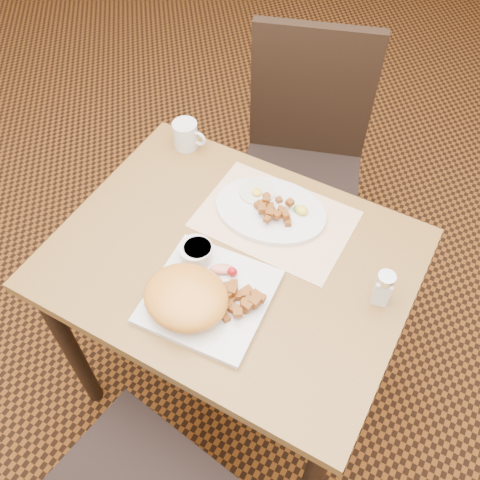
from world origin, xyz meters
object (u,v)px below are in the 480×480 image
(plate_oval, at_px, (271,210))
(table, at_px, (232,280))
(salt_shaker, at_px, (383,288))
(plate_square, at_px, (209,297))
(chair_far, at_px, (303,154))
(coffee_mug, at_px, (186,135))

(plate_oval, bearing_deg, table, -96.66)
(salt_shaker, bearing_deg, plate_square, -151.23)
(chair_far, xyz_separation_m, plate_square, (0.09, -0.78, 0.22))
(plate_oval, xyz_separation_m, salt_shaker, (0.35, -0.12, 0.04))
(salt_shaker, bearing_deg, table, -170.78)
(table, relative_size, salt_shaker, 9.00)
(coffee_mug, bearing_deg, chair_far, 54.84)
(table, xyz_separation_m, salt_shaker, (0.37, 0.06, 0.16))
(chair_far, height_order, plate_oval, chair_far)
(plate_oval, xyz_separation_m, coffee_mug, (-0.34, 0.12, 0.03))
(table, distance_m, coffee_mug, 0.46)
(plate_oval, height_order, salt_shaker, salt_shaker)
(salt_shaker, bearing_deg, chair_far, 127.62)
(plate_oval, height_order, coffee_mug, coffee_mug)
(chair_far, relative_size, coffee_mug, 9.08)
(table, xyz_separation_m, chair_far, (-0.08, 0.65, -0.10))
(table, distance_m, plate_square, 0.18)
(chair_far, xyz_separation_m, coffee_mug, (-0.25, -0.35, 0.25))
(table, relative_size, plate_square, 3.21)
(plate_square, bearing_deg, salt_shaker, 28.77)
(salt_shaker, relative_size, coffee_mug, 0.94)
(salt_shaker, bearing_deg, plate_oval, 161.65)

